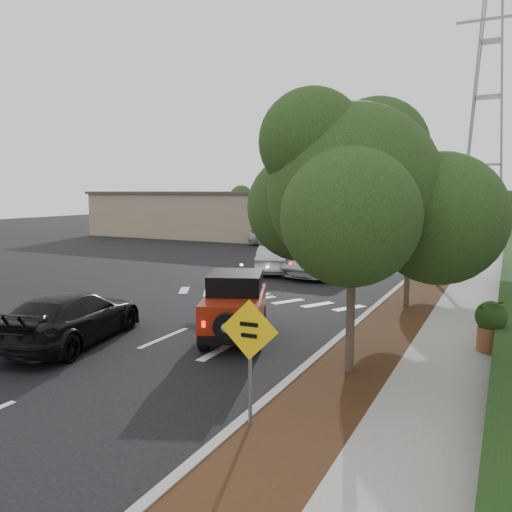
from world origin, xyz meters
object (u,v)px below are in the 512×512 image
Objects in this scene: black_suv_oncoming at (72,317)px; speed_hump_sign at (250,346)px; red_jeep at (235,305)px; silver_suv_ahead at (325,258)px.

speed_hump_sign is at bearing 147.73° from black_suv_oncoming.
red_jeep is 0.64× the size of silver_suv_ahead.
silver_suv_ahead is (-1.26, 11.51, -0.12)m from red_jeep.
red_jeep is 5.84m from speed_hump_sign.
red_jeep is 11.57m from silver_suv_ahead.
black_suv_oncoming is (-2.49, -14.09, -0.09)m from silver_suv_ahead.
silver_suv_ahead is at bearing -113.12° from black_suv_oncoming.
speed_hump_sign reaches higher than red_jeep.
speed_hump_sign is (3.04, -4.94, 0.61)m from red_jeep.
silver_suv_ahead is 14.31m from black_suv_oncoming.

